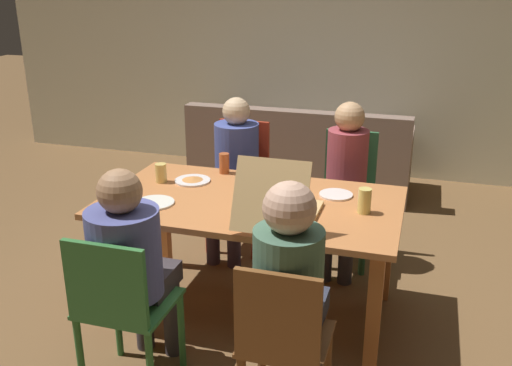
% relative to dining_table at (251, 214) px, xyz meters
% --- Properties ---
extents(ground_plane, '(20.00, 20.00, 0.00)m').
position_rel_dining_table_xyz_m(ground_plane, '(0.00, 0.00, -0.66)').
color(ground_plane, brown).
extents(back_wall, '(7.63, 0.12, 2.78)m').
position_rel_dining_table_xyz_m(back_wall, '(0.00, 2.98, 0.73)').
color(back_wall, silver).
rests_on(back_wall, ground).
extents(dining_table, '(1.75, 0.99, 0.76)m').
position_rel_dining_table_xyz_m(dining_table, '(0.00, 0.00, 0.00)').
color(dining_table, '#C0743F').
rests_on(dining_table, ground).
extents(chair_0, '(0.42, 0.40, 0.97)m').
position_rel_dining_table_xyz_m(chair_0, '(-0.38, 0.95, -0.12)').
color(chair_0, '#AC301C').
rests_on(chair_0, ground).
extents(person_0, '(0.33, 0.54, 1.18)m').
position_rel_dining_table_xyz_m(person_0, '(-0.38, 0.79, 0.03)').
color(person_0, '#3F3042').
rests_on(person_0, ground).
extents(chair_1, '(0.40, 0.44, 0.94)m').
position_rel_dining_table_xyz_m(chair_1, '(0.44, 0.95, -0.17)').
color(chair_1, '#2D663D').
rests_on(chair_1, ground).
extents(person_1, '(0.29, 0.53, 1.20)m').
position_rel_dining_table_xyz_m(person_1, '(0.44, 0.79, 0.04)').
color(person_1, '#3C3A43').
rests_on(person_1, ground).
extents(chair_2, '(0.43, 0.41, 0.88)m').
position_rel_dining_table_xyz_m(chair_2, '(-0.38, -0.91, -0.15)').
color(chair_2, '#347537').
rests_on(chair_2, ground).
extents(person_2, '(0.35, 0.51, 1.17)m').
position_rel_dining_table_xyz_m(person_2, '(-0.38, -0.77, 0.04)').
color(person_2, '#3B3338').
rests_on(person_2, ground).
extents(chair_3, '(0.38, 0.38, 0.89)m').
position_rel_dining_table_xyz_m(chair_3, '(0.44, -0.95, -0.18)').
color(chair_3, brown).
rests_on(chair_3, ground).
extents(person_3, '(0.31, 0.50, 1.22)m').
position_rel_dining_table_xyz_m(person_3, '(0.44, -0.82, 0.06)').
color(person_3, '#2F3243').
rests_on(person_3, ground).
extents(pizza_box_0, '(0.39, 0.55, 0.38)m').
position_rel_dining_table_xyz_m(pizza_box_0, '(0.23, -0.20, 0.15)').
color(pizza_box_0, tan).
rests_on(pizza_box_0, dining_table).
extents(plate_0, '(0.21, 0.21, 0.03)m').
position_rel_dining_table_xyz_m(plate_0, '(-0.03, 0.28, 0.10)').
color(plate_0, white).
rests_on(plate_0, dining_table).
extents(plate_1, '(0.23, 0.23, 0.01)m').
position_rel_dining_table_xyz_m(plate_1, '(-0.52, -0.22, 0.10)').
color(plate_1, white).
rests_on(plate_1, dining_table).
extents(plate_2, '(0.20, 0.20, 0.01)m').
position_rel_dining_table_xyz_m(plate_2, '(0.47, 0.21, 0.10)').
color(plate_2, white).
rests_on(plate_2, dining_table).
extents(plate_3, '(0.23, 0.23, 0.03)m').
position_rel_dining_table_xyz_m(plate_3, '(-0.46, 0.20, 0.10)').
color(plate_3, white).
rests_on(plate_3, dining_table).
extents(drinking_glass_0, '(0.07, 0.07, 0.12)m').
position_rel_dining_table_xyz_m(drinking_glass_0, '(-0.64, 0.13, 0.16)').
color(drinking_glass_0, '#E5C463').
rests_on(drinking_glass_0, dining_table).
extents(drinking_glass_1, '(0.07, 0.07, 0.14)m').
position_rel_dining_table_xyz_m(drinking_glass_1, '(0.66, -0.01, 0.17)').
color(drinking_glass_1, '#DCC865').
rests_on(drinking_glass_1, dining_table).
extents(drinking_glass_2, '(0.07, 0.07, 0.14)m').
position_rel_dining_table_xyz_m(drinking_glass_2, '(-0.32, 0.41, 0.16)').
color(drinking_glass_2, '#B35227').
rests_on(drinking_glass_2, dining_table).
extents(couch, '(2.12, 0.81, 0.84)m').
position_rel_dining_table_xyz_m(couch, '(-0.21, 2.29, -0.37)').
color(couch, '#876E5F').
rests_on(couch, ground).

